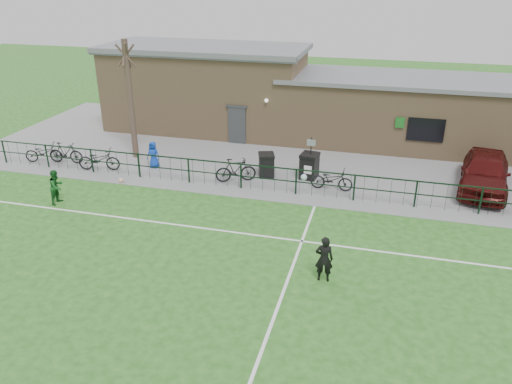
% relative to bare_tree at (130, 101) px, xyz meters
% --- Properties ---
extents(ground, '(90.00, 90.00, 0.00)m').
position_rel_bare_tree_xyz_m(ground, '(8.00, -10.50, -3.00)').
color(ground, '#205719').
rests_on(ground, ground).
extents(paving_strip, '(34.00, 13.00, 0.02)m').
position_rel_bare_tree_xyz_m(paving_strip, '(8.00, 3.00, -2.99)').
color(paving_strip, slate).
rests_on(paving_strip, ground).
extents(pitch_line_touch, '(28.00, 0.10, 0.01)m').
position_rel_bare_tree_xyz_m(pitch_line_touch, '(8.00, -2.70, -3.00)').
color(pitch_line_touch, white).
rests_on(pitch_line_touch, ground).
extents(pitch_line_mid, '(28.00, 0.10, 0.01)m').
position_rel_bare_tree_xyz_m(pitch_line_mid, '(8.00, -6.50, -3.00)').
color(pitch_line_mid, white).
rests_on(pitch_line_mid, ground).
extents(pitch_line_perp, '(0.10, 16.00, 0.01)m').
position_rel_bare_tree_xyz_m(pitch_line_perp, '(10.00, -10.50, -3.00)').
color(pitch_line_perp, white).
rests_on(pitch_line_perp, ground).
extents(perimeter_fence, '(28.00, 0.10, 1.20)m').
position_rel_bare_tree_xyz_m(perimeter_fence, '(8.00, -2.50, -2.40)').
color(perimeter_fence, black).
rests_on(perimeter_fence, ground).
extents(bare_tree, '(0.30, 0.30, 6.00)m').
position_rel_bare_tree_xyz_m(bare_tree, '(0.00, 0.00, 0.00)').
color(bare_tree, '#423128').
rests_on(bare_tree, ground).
extents(wheelie_bin_left, '(0.89, 0.95, 1.03)m').
position_rel_bare_tree_xyz_m(wheelie_bin_left, '(7.25, -0.80, -2.47)').
color(wheelie_bin_left, black).
rests_on(wheelie_bin_left, paving_strip).
extents(wheelie_bin_right, '(0.86, 0.94, 1.12)m').
position_rel_bare_tree_xyz_m(wheelie_bin_right, '(9.25, -0.51, -2.42)').
color(wheelie_bin_right, black).
rests_on(wheelie_bin_right, paving_strip).
extents(sign_post, '(0.08, 0.08, 2.00)m').
position_rel_bare_tree_xyz_m(sign_post, '(9.30, -0.55, -1.98)').
color(sign_post, black).
rests_on(sign_post, paving_strip).
extents(car_maroon, '(2.77, 5.18, 1.68)m').
position_rel_bare_tree_xyz_m(car_maroon, '(16.97, 0.15, -2.14)').
color(car_maroon, '#440C0C').
rests_on(car_maroon, paving_strip).
extents(bicycle_a, '(2.00, 1.16, 0.99)m').
position_rel_bare_tree_xyz_m(bicycle_a, '(-4.14, -1.90, -2.48)').
color(bicycle_a, black).
rests_on(bicycle_a, paving_strip).
extents(bicycle_b, '(1.84, 0.70, 1.08)m').
position_rel_bare_tree_xyz_m(bicycle_b, '(-2.96, -1.76, -2.44)').
color(bicycle_b, black).
rests_on(bicycle_b, paving_strip).
extents(bicycle_c, '(2.14, 1.13, 1.07)m').
position_rel_bare_tree_xyz_m(bicycle_c, '(-0.82, -2.17, -2.44)').
color(bicycle_c, black).
rests_on(bicycle_c, paving_strip).
extents(bicycle_d, '(1.94, 1.28, 1.13)m').
position_rel_bare_tree_xyz_m(bicycle_d, '(6.05, -1.83, -2.41)').
color(bicycle_d, black).
rests_on(bicycle_d, paving_strip).
extents(bicycle_e, '(1.89, 0.68, 0.99)m').
position_rel_bare_tree_xyz_m(bicycle_e, '(10.44, -1.63, -2.49)').
color(bicycle_e, black).
rests_on(bicycle_e, paving_strip).
extents(spectator_child, '(0.66, 0.44, 1.33)m').
position_rel_bare_tree_xyz_m(spectator_child, '(1.59, -1.16, -2.32)').
color(spectator_child, '#123CAD').
rests_on(spectator_child, paving_strip).
extents(goalkeeper_kick, '(1.57, 2.88, 2.50)m').
position_rel_bare_tree_xyz_m(goalkeeper_kick, '(11.04, -8.68, -2.17)').
color(goalkeeper_kick, black).
rests_on(goalkeeper_kick, ground).
extents(outfield_player, '(0.61, 0.75, 1.47)m').
position_rel_bare_tree_xyz_m(outfield_player, '(-0.52, -5.92, -2.26)').
color(outfield_player, '#185520').
rests_on(outfield_player, ground).
extents(ball_ground, '(0.23, 0.23, 0.23)m').
position_rel_bare_tree_xyz_m(ball_ground, '(0.94, -3.31, -2.89)').
color(ball_ground, white).
rests_on(ball_ground, ground).
extents(clubhouse, '(24.25, 5.40, 4.96)m').
position_rel_bare_tree_xyz_m(clubhouse, '(7.12, 6.00, -0.78)').
color(clubhouse, '#A2825B').
rests_on(clubhouse, ground).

